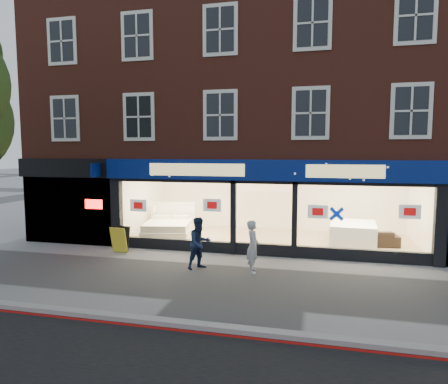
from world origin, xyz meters
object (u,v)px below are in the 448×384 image
at_px(sofa, 370,238).
at_px(pedestrian_grey, 253,246).
at_px(mattress_stack, 353,233).
at_px(a_board, 120,239).
at_px(pedestrian_blue, 200,243).
at_px(display_bed, 169,228).

distance_m(sofa, pedestrian_grey, 5.44).
bearing_deg(mattress_stack, a_board, -160.87).
xyz_separation_m(a_board, pedestrian_blue, (3.32, -1.24, 0.33)).
distance_m(mattress_stack, a_board, 8.57).
relative_size(mattress_stack, pedestrian_blue, 1.36).
distance_m(a_board, pedestrian_grey, 5.12).
relative_size(sofa, pedestrian_blue, 1.26).
bearing_deg(display_bed, pedestrian_blue, -67.06).
distance_m(pedestrian_grey, pedestrian_blue, 1.64).
bearing_deg(a_board, display_bed, 74.27).
distance_m(mattress_stack, sofa, 0.62).
relative_size(mattress_stack, sofa, 1.08).
xyz_separation_m(display_bed, a_board, (-0.88, -2.44, 0.01)).
xyz_separation_m(display_bed, sofa, (7.82, 0.26, -0.07)).
relative_size(display_bed, sofa, 1.29).
xyz_separation_m(mattress_stack, pedestrian_grey, (-3.14, -4.03, 0.28)).
bearing_deg(a_board, mattress_stack, 23.12).
bearing_deg(pedestrian_grey, a_board, 66.82).
xyz_separation_m(pedestrian_grey, pedestrian_blue, (-1.64, -0.02, 0.01)).
height_order(display_bed, pedestrian_blue, pedestrian_blue).
relative_size(pedestrian_grey, pedestrian_blue, 0.98).
bearing_deg(sofa, a_board, 9.58).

